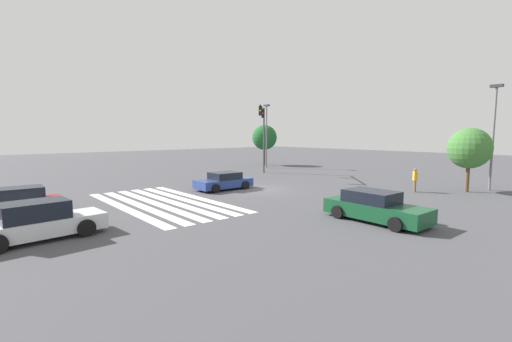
% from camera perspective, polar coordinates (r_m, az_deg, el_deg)
% --- Properties ---
extents(ground_plane, '(130.04, 130.04, 0.00)m').
position_cam_1_polar(ground_plane, '(25.68, -0.00, -3.11)').
color(ground_plane, '#47474C').
extents(crosswalk_markings, '(11.55, 5.35, 0.01)m').
position_cam_1_polar(crosswalk_markings, '(21.64, -15.23, -5.07)').
color(crosswalk_markings, silver).
rests_on(crosswalk_markings, ground_plane).
extents(traffic_signal_mast, '(4.68, 4.68, 6.91)m').
position_cam_1_polar(traffic_signal_mast, '(34.76, 1.16, 7.49)').
color(traffic_signal_mast, '#47474C').
rests_on(traffic_signal_mast, ground_plane).
extents(car_0, '(2.10, 4.41, 1.45)m').
position_cam_1_polar(car_0, '(21.23, -35.44, -4.33)').
color(car_0, maroon).
rests_on(car_0, ground_plane).
extents(car_1, '(2.16, 4.30, 1.30)m').
position_cam_1_polar(car_1, '(25.78, -5.36, -1.72)').
color(car_1, navy).
rests_on(car_1, ground_plane).
extents(car_2, '(2.23, 4.86, 1.54)m').
position_cam_1_polar(car_2, '(15.99, -32.63, -7.19)').
color(car_2, silver).
rests_on(car_2, ground_plane).
extents(car_3, '(4.91, 2.21, 1.45)m').
position_cam_1_polar(car_3, '(17.33, 19.19, -5.69)').
color(car_3, '#144728').
rests_on(car_3, ground_plane).
extents(pedestrian, '(0.41, 0.41, 1.71)m').
position_cam_1_polar(pedestrian, '(27.04, 24.97, -1.18)').
color(pedestrian, brown).
rests_on(pedestrian, ground_plane).
extents(street_light_pole_a, '(0.80, 0.36, 7.72)m').
position_cam_1_polar(street_light_pole_a, '(42.24, 1.76, 6.85)').
color(street_light_pole_a, slate).
rests_on(street_light_pole_a, ground_plane).
extents(street_light_pole_b, '(0.80, 0.36, 7.69)m').
position_cam_1_polar(street_light_pole_b, '(30.41, 34.86, 5.99)').
color(street_light_pole_b, slate).
rests_on(street_light_pole_b, ground_plane).
extents(tree_corner_a, '(2.90, 2.90, 4.59)m').
position_cam_1_polar(tree_corner_a, '(28.71, 32.01, 3.22)').
color(tree_corner_a, brown).
rests_on(tree_corner_a, ground_plane).
extents(tree_corner_b, '(3.29, 3.29, 5.35)m').
position_cam_1_polar(tree_corner_b, '(45.79, 1.43, 5.60)').
color(tree_corner_b, brown).
rests_on(tree_corner_b, ground_plane).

